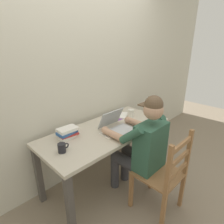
# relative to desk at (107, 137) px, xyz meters

# --- Properties ---
(ground_plane) EXTENTS (8.00, 8.00, 0.00)m
(ground_plane) POSITION_rel_desk_xyz_m (0.00, 0.00, -0.64)
(ground_plane) COLOR gray
(back_wall) EXTENTS (6.00, 0.04, 2.60)m
(back_wall) POSITION_rel_desk_xyz_m (0.00, 0.43, 0.66)
(back_wall) COLOR beige
(back_wall) RESTS_ON ground
(desk) EXTENTS (1.57, 0.69, 0.73)m
(desk) POSITION_rel_desk_xyz_m (0.00, 0.00, 0.00)
(desk) COLOR #BCB29E
(desk) RESTS_ON ground
(seated_person) EXTENTS (0.50, 0.60, 1.23)m
(seated_person) POSITION_rel_desk_xyz_m (0.09, -0.42, 0.03)
(seated_person) COLOR #2D5642
(seated_person) RESTS_ON ground
(wooden_chair) EXTENTS (0.42, 0.42, 0.92)m
(wooden_chair) POSITION_rel_desk_xyz_m (0.09, -0.70, -0.19)
(wooden_chair) COLOR olive
(wooden_chair) RESTS_ON ground
(laptop) EXTENTS (0.33, 0.33, 0.22)m
(laptop) POSITION_rel_desk_xyz_m (0.07, -0.09, 0.15)
(laptop) COLOR #ADAFB2
(laptop) RESTS_ON desk
(computer_mouse) EXTENTS (0.06, 0.10, 0.03)m
(computer_mouse) POSITION_rel_desk_xyz_m (0.37, -0.19, 0.11)
(computer_mouse) COLOR #ADAFB2
(computer_mouse) RESTS_ON desk
(coffee_mug_white) EXTENTS (0.11, 0.08, 0.10)m
(coffee_mug_white) POSITION_rel_desk_xyz_m (0.49, 0.05, 0.14)
(coffee_mug_white) COLOR silver
(coffee_mug_white) RESTS_ON desk
(coffee_mug_dark) EXTENTS (0.11, 0.07, 0.09)m
(coffee_mug_dark) POSITION_rel_desk_xyz_m (-0.61, -0.04, 0.14)
(coffee_mug_dark) COLOR black
(coffee_mug_dark) RESTS_ON desk
(book_stack_main) EXTENTS (0.22, 0.15, 0.11)m
(book_stack_main) POSITION_rel_desk_xyz_m (-0.43, 0.15, 0.15)
(book_stack_main) COLOR white
(book_stack_main) RESTS_ON desk
(paper_pile_near_laptop) EXTENTS (0.27, 0.24, 0.01)m
(paper_pile_near_laptop) POSITION_rel_desk_xyz_m (0.43, 0.17, 0.10)
(paper_pile_near_laptop) COLOR white
(paper_pile_near_laptop) RESTS_ON desk
(paper_pile_back_corner) EXTENTS (0.20, 0.17, 0.01)m
(paper_pile_back_corner) POSITION_rel_desk_xyz_m (-0.05, -0.10, 0.10)
(paper_pile_back_corner) COLOR white
(paper_pile_back_corner) RESTS_ON desk
(landscape_photo_print) EXTENTS (0.14, 0.10, 0.00)m
(landscape_photo_print) POSITION_rel_desk_xyz_m (0.32, 0.11, 0.10)
(landscape_photo_print) COLOR #7A4293
(landscape_photo_print) RESTS_ON desk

